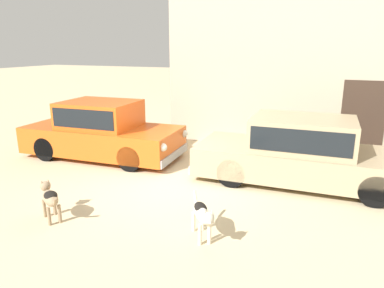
{
  "coord_description": "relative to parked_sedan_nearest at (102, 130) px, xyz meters",
  "views": [
    {
      "loc": [
        3.27,
        -6.76,
        2.97
      ],
      "look_at": [
        0.43,
        0.2,
        0.9
      ],
      "focal_mm": 33.44,
      "sensor_mm": 36.0,
      "label": 1
    }
  ],
  "objects": [
    {
      "name": "stray_dog_tan",
      "position": [
        4.08,
        -3.08,
        -0.32
      ],
      "size": [
        0.67,
        0.93,
        0.66
      ],
      "rotation": [
        0.0,
        0.0,
        5.32
      ],
      "color": "beige",
      "rests_on": "ground_plane"
    },
    {
      "name": "stray_dog_spotted",
      "position": [
        1.36,
        -3.44,
        -0.33
      ],
      "size": [
        0.81,
        0.59,
        0.64
      ],
      "rotation": [
        0.0,
        0.0,
        2.54
      ],
      "color": "#997F60",
      "rests_on": "ground_plane"
    },
    {
      "name": "ground_plane",
      "position": [
        2.58,
        -1.1,
        -0.75
      ],
      "size": [
        80.0,
        80.0,
        0.0
      ],
      "primitive_type": "plane",
      "color": "#CCB78E"
    },
    {
      "name": "parked_sedan_nearest",
      "position": [
        0.0,
        0.0,
        0.0
      ],
      "size": [
        4.43,
        2.0,
        1.54
      ],
      "rotation": [
        0.0,
        0.0,
        0.05
      ],
      "color": "#D15619",
      "rests_on": "ground_plane"
    },
    {
      "name": "parked_sedan_second",
      "position": [
        5.26,
        0.07,
        -0.03
      ],
      "size": [
        4.86,
        1.92,
        1.47
      ],
      "rotation": [
        0.0,
        0.0,
        0.02
      ],
      "color": "tan",
      "rests_on": "ground_plane"
    }
  ]
}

